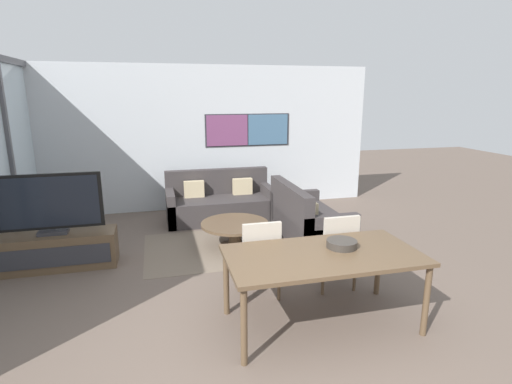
{
  "coord_description": "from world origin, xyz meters",
  "views": [
    {
      "loc": [
        -0.87,
        -2.63,
        2.26
      ],
      "look_at": [
        0.44,
        2.51,
        0.95
      ],
      "focal_mm": 28.0,
      "sensor_mm": 36.0,
      "label": 1
    }
  ],
  "objects_px": {
    "coffee_table": "(235,228)",
    "dining_chair_left": "(259,254)",
    "fruit_bowl": "(342,243)",
    "sofa_main": "(220,204)",
    "sofa_side": "(306,222)",
    "television": "(50,204)",
    "dining_chair_centre": "(336,247)",
    "tv_console": "(56,251)",
    "dining_table": "(323,260)"
  },
  "relations": [
    {
      "from": "sofa_main",
      "to": "dining_table",
      "type": "height_order",
      "value": "sofa_main"
    },
    {
      "from": "sofa_main",
      "to": "dining_chair_centre",
      "type": "distance_m",
      "value": 3.17
    },
    {
      "from": "fruit_bowl",
      "to": "sofa_main",
      "type": "bearing_deg",
      "value": 100.44
    },
    {
      "from": "sofa_side",
      "to": "fruit_bowl",
      "type": "height_order",
      "value": "sofa_side"
    },
    {
      "from": "dining_table",
      "to": "dining_chair_left",
      "type": "distance_m",
      "value": 0.84
    },
    {
      "from": "television",
      "to": "dining_chair_left",
      "type": "distance_m",
      "value": 2.83
    },
    {
      "from": "dining_chair_centre",
      "to": "fruit_bowl",
      "type": "distance_m",
      "value": 0.67
    },
    {
      "from": "television",
      "to": "fruit_bowl",
      "type": "distance_m",
      "value": 3.71
    },
    {
      "from": "television",
      "to": "dining_table",
      "type": "relative_size",
      "value": 0.68
    },
    {
      "from": "tv_console",
      "to": "coffee_table",
      "type": "distance_m",
      "value": 2.46
    },
    {
      "from": "television",
      "to": "dining_chair_centre",
      "type": "relative_size",
      "value": 1.39
    },
    {
      "from": "sofa_main",
      "to": "dining_table",
      "type": "bearing_deg",
      "value": -83.52
    },
    {
      "from": "coffee_table",
      "to": "dining_chair_centre",
      "type": "height_order",
      "value": "dining_chair_centre"
    },
    {
      "from": "sofa_main",
      "to": "coffee_table",
      "type": "bearing_deg",
      "value": -90.0
    },
    {
      "from": "sofa_side",
      "to": "dining_chair_left",
      "type": "height_order",
      "value": "dining_chair_left"
    },
    {
      "from": "television",
      "to": "coffee_table",
      "type": "distance_m",
      "value": 2.53
    },
    {
      "from": "coffee_table",
      "to": "dining_chair_left",
      "type": "bearing_deg",
      "value": -91.51
    },
    {
      "from": "fruit_bowl",
      "to": "television",
      "type": "bearing_deg",
      "value": 147.07
    },
    {
      "from": "tv_console",
      "to": "sofa_main",
      "type": "height_order",
      "value": "sofa_main"
    },
    {
      "from": "tv_console",
      "to": "dining_chair_left",
      "type": "height_order",
      "value": "dining_chair_left"
    },
    {
      "from": "sofa_main",
      "to": "fruit_bowl",
      "type": "distance_m",
      "value": 3.7
    },
    {
      "from": "tv_console",
      "to": "dining_table",
      "type": "bearing_deg",
      "value": -36.41
    },
    {
      "from": "dining_chair_left",
      "to": "fruit_bowl",
      "type": "bearing_deg",
      "value": -39.31
    },
    {
      "from": "dining_chair_centre",
      "to": "dining_chair_left",
      "type": "bearing_deg",
      "value": 179.6
    },
    {
      "from": "sofa_main",
      "to": "coffee_table",
      "type": "relative_size",
      "value": 1.88
    },
    {
      "from": "television",
      "to": "sofa_main",
      "type": "height_order",
      "value": "television"
    },
    {
      "from": "sofa_side",
      "to": "coffee_table",
      "type": "relative_size",
      "value": 1.59
    },
    {
      "from": "tv_console",
      "to": "dining_table",
      "type": "relative_size",
      "value": 0.82
    },
    {
      "from": "dining_table",
      "to": "fruit_bowl",
      "type": "xyz_separation_m",
      "value": [
        0.24,
        0.1,
        0.11
      ]
    },
    {
      "from": "tv_console",
      "to": "dining_chair_centre",
      "type": "height_order",
      "value": "dining_chair_centre"
    },
    {
      "from": "television",
      "to": "dining_chair_left",
      "type": "relative_size",
      "value": 1.39
    },
    {
      "from": "television",
      "to": "fruit_bowl",
      "type": "height_order",
      "value": "television"
    },
    {
      "from": "tv_console",
      "to": "fruit_bowl",
      "type": "height_order",
      "value": "fruit_bowl"
    },
    {
      "from": "dining_table",
      "to": "fruit_bowl",
      "type": "height_order",
      "value": "fruit_bowl"
    },
    {
      "from": "television",
      "to": "coffee_table",
      "type": "xyz_separation_m",
      "value": [
        2.45,
        0.15,
        -0.59
      ]
    },
    {
      "from": "sofa_side",
      "to": "dining_chair_centre",
      "type": "bearing_deg",
      "value": 170.59
    },
    {
      "from": "sofa_main",
      "to": "dining_table",
      "type": "relative_size",
      "value": 1.02
    },
    {
      "from": "dining_chair_centre",
      "to": "dining_table",
      "type": "bearing_deg",
      "value": -124.53
    },
    {
      "from": "dining_chair_centre",
      "to": "coffee_table",
      "type": "bearing_deg",
      "value": 118.92
    },
    {
      "from": "television",
      "to": "coffee_table",
      "type": "bearing_deg",
      "value": 3.59
    },
    {
      "from": "sofa_side",
      "to": "dining_chair_centre",
      "type": "distance_m",
      "value": 1.7
    },
    {
      "from": "sofa_main",
      "to": "dining_chair_centre",
      "type": "relative_size",
      "value": 2.07
    },
    {
      "from": "tv_console",
      "to": "dining_chair_centre",
      "type": "bearing_deg",
      "value": -23.43
    },
    {
      "from": "sofa_side",
      "to": "fruit_bowl",
      "type": "distance_m",
      "value": 2.34
    },
    {
      "from": "sofa_side",
      "to": "coffee_table",
      "type": "height_order",
      "value": "sofa_side"
    },
    {
      "from": "dining_chair_centre",
      "to": "fruit_bowl",
      "type": "bearing_deg",
      "value": -111.02
    },
    {
      "from": "dining_chair_centre",
      "to": "fruit_bowl",
      "type": "xyz_separation_m",
      "value": [
        -0.22,
        -0.57,
        0.28
      ]
    },
    {
      "from": "dining_table",
      "to": "tv_console",
      "type": "bearing_deg",
      "value": 143.59
    },
    {
      "from": "dining_chair_left",
      "to": "tv_console",
      "type": "bearing_deg",
      "value": 149.15
    },
    {
      "from": "coffee_table",
      "to": "dining_chair_left",
      "type": "relative_size",
      "value": 1.1
    }
  ]
}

